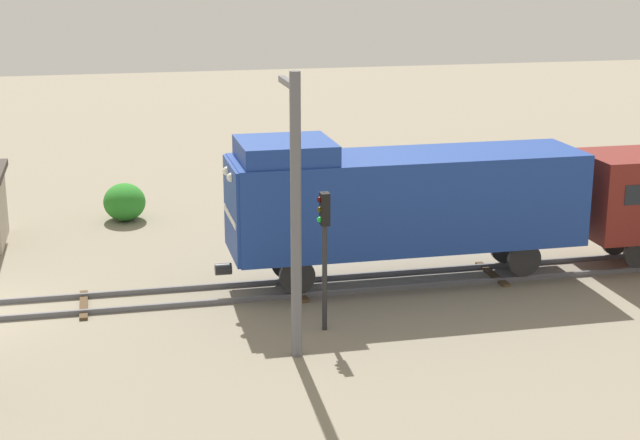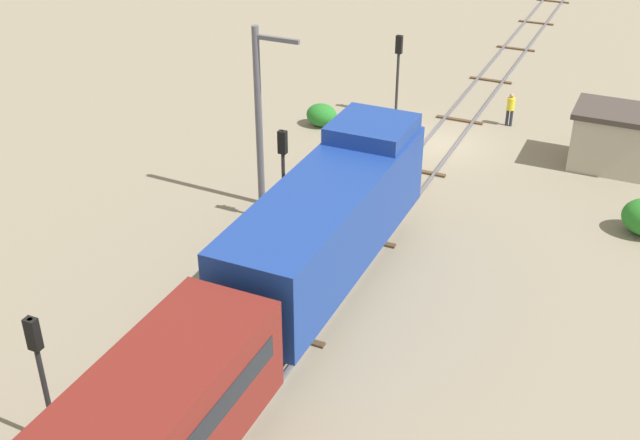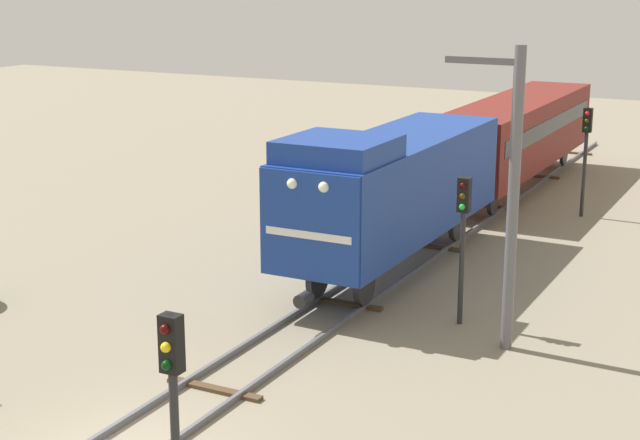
{
  "view_description": "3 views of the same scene",
  "coord_description": "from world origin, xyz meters",
  "px_view_note": "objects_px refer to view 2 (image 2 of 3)",
  "views": [
    {
      "loc": [
        28.3,
        3.99,
        10.21
      ],
      "look_at": [
        -1.26,
        10.76,
        1.87
      ],
      "focal_mm": 55.0,
      "sensor_mm": 36.0,
      "label": 1
    },
    {
      "loc": [
        -9.23,
        34.23,
        15.71
      ],
      "look_at": [
        0.98,
        11.76,
        1.71
      ],
      "focal_mm": 45.0,
      "sensor_mm": 36.0,
      "label": 2
    },
    {
      "loc": [
        11.34,
        -13.53,
        9.11
      ],
      "look_at": [
        -1.01,
        10.31,
        2.19
      ],
      "focal_mm": 55.0,
      "sensor_mm": 36.0,
      "label": 3
    }
  ],
  "objects_px": {
    "worker_near_track": "(511,107)",
    "catenary_mast": "(260,114)",
    "traffic_signal_far": "(39,359)",
    "traffic_signal_mid": "(283,160)",
    "relay_hut": "(612,138)",
    "locomotive": "(331,216)",
    "traffic_signal_near": "(398,61)"
  },
  "relations": [
    {
      "from": "worker_near_track",
      "to": "catenary_mast",
      "type": "distance_m",
      "value": 14.68
    },
    {
      "from": "catenary_mast",
      "to": "traffic_signal_far",
      "type": "bearing_deg",
      "value": 95.36
    },
    {
      "from": "traffic_signal_far",
      "to": "catenary_mast",
      "type": "bearing_deg",
      "value": -84.64
    },
    {
      "from": "traffic_signal_mid",
      "to": "relay_hut",
      "type": "xyz_separation_m",
      "value": [
        -10.9,
        -10.65,
        -1.36
      ]
    },
    {
      "from": "locomotive",
      "to": "worker_near_track",
      "type": "bearing_deg",
      "value": -98.17
    },
    {
      "from": "traffic_signal_far",
      "to": "traffic_signal_mid",
      "type": "bearing_deg",
      "value": -90.87
    },
    {
      "from": "catenary_mast",
      "to": "relay_hut",
      "type": "height_order",
      "value": "catenary_mast"
    },
    {
      "from": "traffic_signal_near",
      "to": "relay_hut",
      "type": "distance_m",
      "value": 10.95
    },
    {
      "from": "worker_near_track",
      "to": "relay_hut",
      "type": "relative_size",
      "value": 0.49
    },
    {
      "from": "traffic_signal_mid",
      "to": "traffic_signal_far",
      "type": "relative_size",
      "value": 0.96
    },
    {
      "from": "catenary_mast",
      "to": "relay_hut",
      "type": "distance_m",
      "value": 15.88
    },
    {
      "from": "worker_near_track",
      "to": "catenary_mast",
      "type": "height_order",
      "value": "catenary_mast"
    },
    {
      "from": "locomotive",
      "to": "worker_near_track",
      "type": "relative_size",
      "value": 6.82
    },
    {
      "from": "traffic_signal_near",
      "to": "catenary_mast",
      "type": "bearing_deg",
      "value": 81.26
    },
    {
      "from": "traffic_signal_near",
      "to": "traffic_signal_far",
      "type": "distance_m",
      "value": 25.49
    },
    {
      "from": "relay_hut",
      "to": "traffic_signal_far",
      "type": "bearing_deg",
      "value": 64.95
    },
    {
      "from": "locomotive",
      "to": "relay_hut",
      "type": "distance_m",
      "value": 15.85
    },
    {
      "from": "locomotive",
      "to": "traffic_signal_mid",
      "type": "height_order",
      "value": "locomotive"
    },
    {
      "from": "locomotive",
      "to": "traffic_signal_near",
      "type": "relative_size",
      "value": 2.76
    },
    {
      "from": "relay_hut",
      "to": "locomotive",
      "type": "bearing_deg",
      "value": 61.64
    },
    {
      "from": "worker_near_track",
      "to": "relay_hut",
      "type": "height_order",
      "value": "relay_hut"
    },
    {
      "from": "traffic_signal_far",
      "to": "worker_near_track",
      "type": "height_order",
      "value": "traffic_signal_far"
    },
    {
      "from": "traffic_signal_near",
      "to": "worker_near_track",
      "type": "xyz_separation_m",
      "value": [
        -5.6,
        -1.09,
        -1.93
      ]
    },
    {
      "from": "worker_near_track",
      "to": "traffic_signal_far",
      "type": "bearing_deg",
      "value": -95.9
    },
    {
      "from": "traffic_signal_mid",
      "to": "traffic_signal_far",
      "type": "xyz_separation_m",
      "value": [
        0.2,
        13.1,
        0.11
      ]
    },
    {
      "from": "traffic_signal_far",
      "to": "relay_hut",
      "type": "height_order",
      "value": "traffic_signal_far"
    },
    {
      "from": "locomotive",
      "to": "relay_hut",
      "type": "bearing_deg",
      "value": -118.36
    },
    {
      "from": "traffic_signal_near",
      "to": "worker_near_track",
      "type": "bearing_deg",
      "value": -169.01
    },
    {
      "from": "traffic_signal_mid",
      "to": "catenary_mast",
      "type": "height_order",
      "value": "catenary_mast"
    },
    {
      "from": "worker_near_track",
      "to": "catenary_mast",
      "type": "relative_size",
      "value": 0.23
    },
    {
      "from": "relay_hut",
      "to": "traffic_signal_near",
      "type": "bearing_deg",
      "value": -9.24
    },
    {
      "from": "traffic_signal_near",
      "to": "locomotive",
      "type": "bearing_deg",
      "value": 101.57
    }
  ]
}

